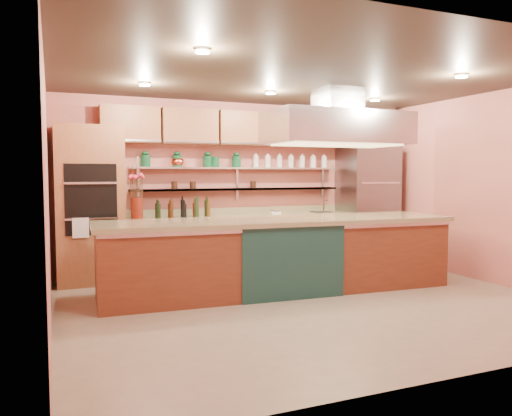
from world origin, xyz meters
name	(u,v)px	position (x,y,z in m)	size (l,w,h in m)	color
floor	(309,303)	(0.00, 0.00, -0.01)	(6.00, 5.00, 0.02)	gray
ceiling	(311,76)	(0.00, 0.00, 2.80)	(6.00, 5.00, 0.02)	black
wall_back	(239,186)	(0.00, 2.50, 1.40)	(6.00, 0.04, 2.80)	#C96B5F
wall_front	(464,201)	(0.00, -2.50, 1.40)	(6.00, 0.04, 2.80)	#C96B5F
wall_left	(47,195)	(-3.00, 0.00, 1.40)	(0.04, 5.00, 2.80)	#C96B5F
wall_right	(490,188)	(3.00, 0.00, 1.40)	(0.04, 5.00, 2.80)	#C96B5F
oven_stack	(90,205)	(-2.45, 2.18, 1.15)	(0.95, 0.64, 2.30)	#945736
refrigerator	(367,204)	(2.35, 2.14, 1.05)	(0.95, 0.72, 2.10)	slate
back_counter	(243,243)	(-0.05, 2.20, 0.47)	(3.84, 0.64, 0.93)	tan
wall_shelf_lower	(239,189)	(-0.05, 2.37, 1.35)	(3.60, 0.26, 0.03)	silver
wall_shelf_upper	(239,168)	(-0.05, 2.37, 1.70)	(3.60, 0.26, 0.03)	silver
upper_cabinets	(243,129)	(0.00, 2.32, 2.35)	(4.60, 0.36, 0.55)	#945736
range_hood	(337,128)	(0.80, 0.68, 2.25)	(2.00, 1.00, 0.45)	silver
ceiling_downlights	(303,81)	(0.00, 0.20, 2.77)	(4.00, 2.80, 0.02)	#FFE5A5
island	(279,255)	(-0.10, 0.68, 0.50)	(4.79, 1.04, 1.00)	brown
flower_vase	(137,208)	(-1.78, 2.15, 1.09)	(0.18, 0.18, 0.32)	#5F190E
oil_bottle_cluster	(183,208)	(-1.06, 2.15, 1.08)	(0.91, 0.26, 0.29)	black
kitchen_scale	(275,211)	(0.51, 2.15, 0.98)	(0.17, 0.13, 0.10)	silver
bar_faucet	(324,206)	(1.50, 2.25, 1.03)	(0.03, 0.03, 0.21)	silver
copper_kettle	(177,162)	(-1.10, 2.37, 1.80)	(0.20, 0.20, 0.16)	#D64D31
green_canister	(215,162)	(-0.47, 2.37, 1.80)	(0.14, 0.14, 0.17)	#0D4122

